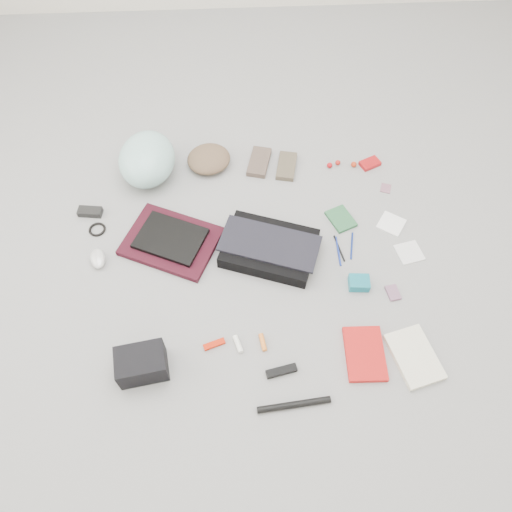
{
  "coord_description": "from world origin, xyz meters",
  "views": [
    {
      "loc": [
        -0.06,
        -1.18,
        1.88
      ],
      "look_at": [
        0.0,
        0.0,
        0.05
      ],
      "focal_mm": 35.0,
      "sensor_mm": 36.0,
      "label": 1
    }
  ],
  "objects_px": {
    "messenger_bag": "(269,248)",
    "laptop": "(171,238)",
    "bike_helmet": "(147,159)",
    "accordion_wallet": "(359,283)",
    "book_red": "(365,354)",
    "camera_bag": "(142,364)"
  },
  "relations": [
    {
      "from": "laptop",
      "to": "accordion_wallet",
      "type": "distance_m",
      "value": 0.86
    },
    {
      "from": "bike_helmet",
      "to": "camera_bag",
      "type": "bearing_deg",
      "value": -82.76
    },
    {
      "from": "laptop",
      "to": "camera_bag",
      "type": "height_order",
      "value": "camera_bag"
    },
    {
      "from": "book_red",
      "to": "accordion_wallet",
      "type": "relative_size",
      "value": 2.62
    },
    {
      "from": "camera_bag",
      "to": "accordion_wallet",
      "type": "bearing_deg",
      "value": 11.25
    },
    {
      "from": "messenger_bag",
      "to": "bike_helmet",
      "type": "height_order",
      "value": "bike_helmet"
    },
    {
      "from": "laptop",
      "to": "messenger_bag",
      "type": "bearing_deg",
      "value": 14.71
    },
    {
      "from": "book_red",
      "to": "camera_bag",
      "type": "bearing_deg",
      "value": -177.55
    },
    {
      "from": "laptop",
      "to": "camera_bag",
      "type": "relative_size",
      "value": 1.56
    },
    {
      "from": "messenger_bag",
      "to": "accordion_wallet",
      "type": "bearing_deg",
      "value": -7.82
    },
    {
      "from": "bike_helmet",
      "to": "accordion_wallet",
      "type": "distance_m",
      "value": 1.17
    },
    {
      "from": "bike_helmet",
      "to": "book_red",
      "type": "height_order",
      "value": "bike_helmet"
    },
    {
      "from": "laptop",
      "to": "camera_bag",
      "type": "distance_m",
      "value": 0.6
    },
    {
      "from": "messenger_bag",
      "to": "accordion_wallet",
      "type": "relative_size",
      "value": 4.58
    },
    {
      "from": "bike_helmet",
      "to": "laptop",
      "type": "bearing_deg",
      "value": -69.19
    },
    {
      "from": "book_red",
      "to": "laptop",
      "type": "bearing_deg",
      "value": 144.99
    },
    {
      "from": "book_red",
      "to": "accordion_wallet",
      "type": "xyz_separation_m",
      "value": [
        0.03,
        0.32,
        0.01
      ]
    },
    {
      "from": "messenger_bag",
      "to": "bike_helmet",
      "type": "bearing_deg",
      "value": 157.35
    },
    {
      "from": "laptop",
      "to": "bike_helmet",
      "type": "relative_size",
      "value": 0.86
    },
    {
      "from": "messenger_bag",
      "to": "laptop",
      "type": "relative_size",
      "value": 1.37
    },
    {
      "from": "camera_bag",
      "to": "accordion_wallet",
      "type": "xyz_separation_m",
      "value": [
        0.9,
        0.33,
        -0.04
      ]
    },
    {
      "from": "messenger_bag",
      "to": "book_red",
      "type": "bearing_deg",
      "value": -36.54
    }
  ]
}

